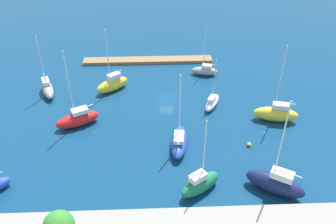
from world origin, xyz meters
TOP-DOWN VIEW (x-y plane):
  - water at (0.00, 0.00)m, footprint 160.00×160.00m
  - pier_dock at (3.47, -14.62)m, footprint 27.43×2.61m
  - breakwater at (0.00, 27.58)m, footprint 72.91×3.33m
  - sailboat_gray_mid_basin at (21.97, -2.76)m, footprint 4.33×7.05m
  - sailboat_yellow_far_north at (10.01, -3.33)m, footprint 6.53×5.68m
  - sailboat_navy_by_breakwater at (-13.30, 22.86)m, footprint 7.91×6.13m
  - sailboat_green_off_beacon at (-3.52, 22.39)m, footprint 6.29×5.32m
  - sailboat_white_lone_south at (-7.91, 2.84)m, footprint 3.90×5.57m
  - sailboat_red_center_basin at (14.76, 7.29)m, footprint 7.49×5.27m
  - sailboat_gray_far_south at (-7.98, -8.46)m, footprint 5.48×2.76m
  - sailboat_yellow_east_end at (-17.84, 7.34)m, footprint 7.61×3.62m
  - sailboat_blue_inner_mooring at (-1.36, 13.56)m, footprint 3.31×7.72m
  - mooring_buoy_yellow at (-12.08, 13.68)m, footprint 0.65×0.65m

SIDE VIEW (x-z plane):
  - water at x=0.00m, z-range 0.00..0.00m
  - mooring_buoy_yellow at x=-12.08m, z-range 0.00..0.65m
  - pier_dock at x=3.47m, z-range 0.00..0.65m
  - breakwater at x=0.00m, z-range 0.00..1.03m
  - sailboat_white_lone_south at x=-7.91m, z-range -3.67..5.50m
  - sailboat_gray_far_south at x=-7.98m, z-range -3.93..5.86m
  - sailboat_gray_mid_basin at x=21.97m, z-range -4.67..6.90m
  - sailboat_blue_inner_mooring at x=-1.36m, z-range -4.99..7.39m
  - sailboat_red_center_basin at x=14.76m, z-range -5.44..8.04m
  - sailboat_green_off_beacon at x=-3.52m, z-range -4.40..7.15m
  - sailboat_yellow_far_north at x=10.01m, z-range -4.75..7.50m
  - sailboat_yellow_east_end at x=-17.84m, z-range -5.37..8.25m
  - sailboat_navy_by_breakwater at x=-13.30m, z-range -5.52..8.69m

